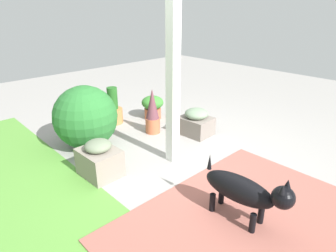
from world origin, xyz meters
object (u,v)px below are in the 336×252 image
(stone_planter_nearest, at_px, (196,122))
(stone_planter_far, at_px, (99,159))
(round_shrub, at_px, (86,117))
(terracotta_pot_spiky, at_px, (152,112))
(dog, at_px, (244,191))
(terracotta_pot_broad, at_px, (153,106))
(porch_pillar, at_px, (173,59))
(terracotta_pot_tall, at_px, (113,110))

(stone_planter_nearest, distance_m, stone_planter_far, 1.67)
(stone_planter_far, height_order, round_shrub, round_shrub)
(stone_planter_nearest, bearing_deg, stone_planter_far, 90.21)
(terracotta_pot_spiky, xyz_separation_m, dog, (-2.07, 0.71, -0.00))
(stone_planter_nearest, relative_size, round_shrub, 0.57)
(terracotta_pot_broad, bearing_deg, terracotta_pot_spiky, 139.56)
(stone_planter_far, relative_size, terracotta_pot_spiky, 0.68)
(porch_pillar, distance_m, terracotta_pot_spiky, 1.30)
(round_shrub, bearing_deg, terracotta_pot_tall, -56.87)
(stone_planter_far, bearing_deg, round_shrub, -19.39)
(dog, bearing_deg, porch_pillar, -15.10)
(round_shrub, bearing_deg, stone_planter_far, 160.61)
(stone_planter_nearest, height_order, terracotta_pot_tall, terracotta_pot_tall)
(round_shrub, distance_m, terracotta_pot_tall, 0.92)
(terracotta_pot_spiky, bearing_deg, stone_planter_nearest, -138.79)
(terracotta_pot_tall, relative_size, terracotta_pot_broad, 1.53)
(stone_planter_far, bearing_deg, terracotta_pot_tall, -39.03)
(porch_pillar, height_order, round_shrub, porch_pillar)
(porch_pillar, xyz_separation_m, stone_planter_far, (0.32, 0.86, -1.07))
(stone_planter_far, height_order, terracotta_pot_tall, terracotta_pot_tall)
(terracotta_pot_broad, bearing_deg, porch_pillar, 149.12)
(terracotta_pot_spiky, height_order, terracotta_pot_broad, terracotta_pot_spiky)
(terracotta_pot_spiky, distance_m, terracotta_pot_broad, 0.62)
(porch_pillar, relative_size, dog, 3.08)
(terracotta_pot_broad, bearing_deg, stone_planter_far, 120.78)
(terracotta_pot_spiky, relative_size, terracotta_pot_broad, 1.75)
(stone_planter_far, height_order, terracotta_pot_broad, stone_planter_far)
(terracotta_pot_tall, relative_size, terracotta_pot_spiky, 0.87)
(round_shrub, height_order, dog, round_shrub)
(round_shrub, height_order, terracotta_pot_broad, round_shrub)
(terracotta_pot_spiky, bearing_deg, dog, 161.08)
(stone_planter_nearest, relative_size, terracotta_pot_broad, 1.22)
(stone_planter_nearest, relative_size, stone_planter_far, 1.02)
(stone_planter_far, xyz_separation_m, terracotta_pot_broad, (0.97, -1.63, 0.03))
(terracotta_pot_tall, distance_m, terracotta_pot_broad, 0.67)
(stone_planter_nearest, height_order, terracotta_pot_broad, stone_planter_nearest)
(porch_pillar, relative_size, stone_planter_nearest, 5.23)
(terracotta_pot_tall, bearing_deg, round_shrub, 123.13)
(terracotta_pot_spiky, bearing_deg, stone_planter_far, 112.29)
(dog, bearing_deg, terracotta_pot_broad, -23.56)
(round_shrub, bearing_deg, stone_planter_nearest, -118.52)
(terracotta_pot_broad, bearing_deg, dog, 156.44)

